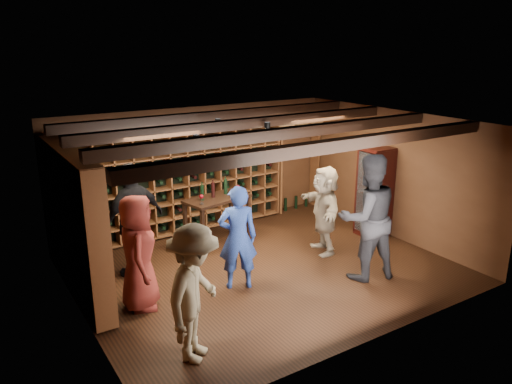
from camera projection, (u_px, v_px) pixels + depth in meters
ground at (265, 269)px, 8.50m from camera, size 6.00×6.00×0.00m
room_shell at (264, 128)px, 7.85m from camera, size 6.00×6.00×6.00m
wine_rack_back at (177, 178)px, 9.78m from camera, size 4.65×0.30×2.20m
wine_rack_left at (75, 223)px, 7.39m from camera, size 0.30×2.65×2.20m
crate_shelf at (298, 142)px, 11.16m from camera, size 1.20×0.32×2.07m
display_cabinet at (374, 194)px, 9.81m from camera, size 0.55×0.50×1.75m
man_blue_shirt at (238, 238)px, 7.68m from camera, size 0.71×0.61×1.66m
man_grey_suit at (367, 217)px, 7.96m from camera, size 1.17×1.01×2.07m
guest_red_floral at (138, 253)px, 7.07m from camera, size 0.79×0.97×1.71m
guest_woman_black at (134, 220)px, 8.05m from camera, size 1.21×0.79×1.91m
guest_khaki at (194, 294)px, 5.90m from camera, size 1.26×1.23×1.73m
guest_beige at (324, 210)px, 9.02m from camera, size 0.97×1.57×1.62m
tasting_table at (217, 203)px, 9.36m from camera, size 1.34×0.86×1.21m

